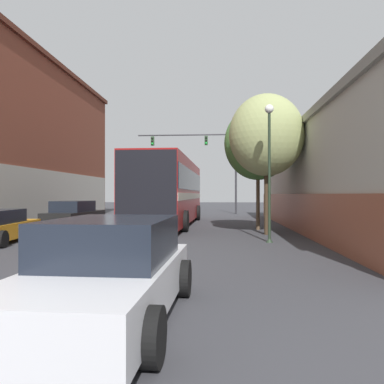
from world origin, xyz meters
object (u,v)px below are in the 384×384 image
(street_tree_near, at_px, (266,135))
(hatchback_foreground, at_px, (109,272))
(parked_car_left_near, at_px, (75,215))
(street_lamp, at_px, (269,162))
(street_tree_far, at_px, (258,143))
(traffic_signal_gantry, at_px, (208,154))
(bus, at_px, (169,189))

(street_tree_near, bearing_deg, hatchback_foreground, -107.48)
(parked_car_left_near, relative_size, street_lamp, 0.95)
(street_tree_near, xyz_separation_m, street_tree_far, (-0.14, 2.24, -0.04))
(traffic_signal_gantry, height_order, street_lamp, traffic_signal_gantry)
(hatchback_foreground, distance_m, street_tree_near, 12.27)
(traffic_signal_gantry, xyz_separation_m, street_tree_far, (2.98, -14.62, -1.06))
(street_tree_far, bearing_deg, street_lamp, -90.89)
(parked_car_left_near, xyz_separation_m, traffic_signal_gantry, (6.63, 13.73, 4.66))
(traffic_signal_gantry, bearing_deg, hatchback_foreground, -90.82)
(traffic_signal_gantry, distance_m, street_lamp, 19.86)
(street_tree_far, bearing_deg, hatchback_foreground, -104.16)
(street_lamp, xyz_separation_m, street_tree_far, (0.08, 4.88, 1.33))
(bus, distance_m, street_tree_near, 7.21)
(bus, distance_m, parked_car_left_near, 5.33)
(traffic_signal_gantry, height_order, street_tree_far, traffic_signal_gantry)
(traffic_signal_gantry, bearing_deg, street_tree_far, -78.47)
(hatchback_foreground, relative_size, parked_car_left_near, 0.90)
(parked_car_left_near, distance_m, street_tree_near, 10.86)
(bus, relative_size, traffic_signal_gantry, 1.43)
(hatchback_foreground, xyz_separation_m, street_lamp, (3.31, 8.55, 2.26))
(traffic_signal_gantry, bearing_deg, street_lamp, -81.52)
(bus, bearing_deg, traffic_signal_gantry, -7.39)
(bus, relative_size, hatchback_foreground, 2.97)
(hatchback_foreground, xyz_separation_m, traffic_signal_gantry, (0.40, 28.05, 4.66))
(street_lamp, distance_m, street_tree_far, 5.06)
(bus, height_order, street_tree_far, street_tree_far)
(street_tree_near, distance_m, street_tree_far, 2.25)
(traffic_signal_gantry, xyz_separation_m, street_tree_near, (3.12, -16.87, -1.03))
(traffic_signal_gantry, bearing_deg, bus, -98.28)
(parked_car_left_near, bearing_deg, bus, -68.58)
(parked_car_left_near, height_order, street_tree_far, street_tree_far)
(street_lamp, bearing_deg, street_tree_near, 85.41)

